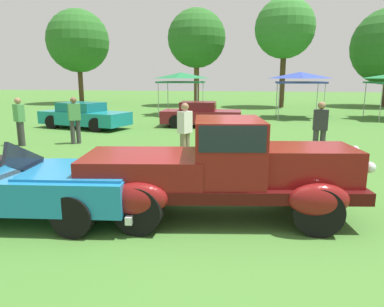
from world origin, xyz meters
TOP-DOWN VIEW (x-y plane):
  - ground_plane at (0.00, 0.00)m, footprint 120.00×120.00m
  - feature_pickup_truck at (-0.05, 0.17)m, footprint 4.79×2.36m
  - neighbor_convertible at (-3.49, -0.41)m, footprint 4.55×2.22m
  - show_car_teal at (-7.63, 10.11)m, footprint 4.62×2.71m
  - show_car_burgundy at (-2.22, 11.63)m, footprint 3.94×1.89m
  - spectator_near_truck at (-7.71, 5.53)m, footprint 0.47×0.41m
  - spectator_between_cars at (-6.00, 6.23)m, footprint 0.46×0.44m
  - spectator_by_row at (2.33, 5.21)m, footprint 0.41×0.27m
  - spectator_far_side at (-1.47, 3.97)m, footprint 0.38×0.46m
  - canopy_tent_left_field at (-4.34, 17.17)m, footprint 2.72×2.72m
  - canopy_tent_center_field at (2.95, 16.58)m, footprint 2.74×2.74m
  - treeline_far_left at (-15.83, 25.91)m, footprint 5.63×5.63m
  - treeline_mid_left at (-4.72, 25.28)m, footprint 4.89×4.89m
  - treeline_center at (2.45, 24.63)m, footprint 4.71×4.71m

SIDE VIEW (x-z plane):
  - ground_plane at x=0.00m, z-range 0.00..0.00m
  - neighbor_convertible at x=-3.49m, z-range -0.12..1.28m
  - show_car_burgundy at x=-2.22m, z-range -0.01..1.21m
  - show_car_teal at x=-7.63m, z-range -0.01..1.21m
  - feature_pickup_truck at x=-0.05m, z-range 0.02..1.72m
  - spectator_near_truck at x=-7.71m, z-range 0.07..1.76m
  - spectator_between_cars at x=-6.00m, z-range 0.07..1.76m
  - spectator_by_row at x=2.33m, z-range 0.07..1.76m
  - spectator_far_side at x=-1.47m, z-range 0.07..1.76m
  - canopy_tent_left_field at x=-4.34m, z-range 1.07..3.78m
  - canopy_tent_center_field at x=2.95m, z-range 1.07..3.78m
  - treeline_mid_left at x=-4.72m, z-range 1.57..9.65m
  - treeline_far_left at x=-15.83m, z-range 1.41..9.90m
  - treeline_center at x=2.45m, z-range 1.89..10.45m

